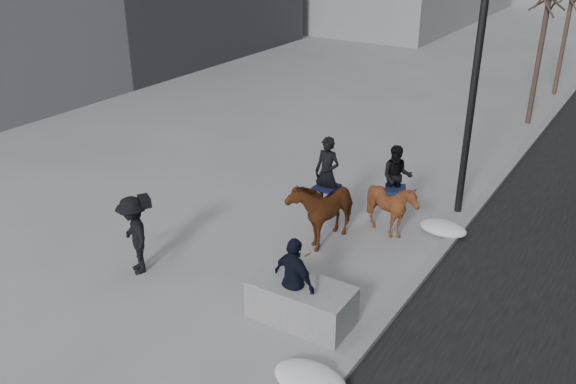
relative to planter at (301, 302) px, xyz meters
The scene contains 11 objects.
ground 1.85m from the planter, 152.77° to the left, with size 120.00×120.00×0.00m, color gray.
curb 10.92m from the planter, 82.68° to the left, with size 0.25×90.00×0.12m, color gray.
planter is the anchor object (origin of this frame).
tree_near 14.82m from the planter, 86.90° to the left, with size 1.20×1.20×5.36m, color #372721, non-canonical shape.
tree_far 19.41m from the planter, 87.65° to the left, with size 1.20×1.20×4.95m, color #392921, non-canonical shape.
mounted_left 3.31m from the planter, 112.63° to the left, with size 0.99×1.98×2.49m.
mounted_right 4.10m from the planter, 89.61° to the left, with size 1.62×1.69×2.22m.
feeder 0.50m from the planter, 145.26° to the right, with size 1.11×0.99×1.75m.
camera_crew 3.95m from the planter, behind, with size 1.31×1.15×1.75m.
lamppost 7.66m from the planter, 80.68° to the left, with size 0.25×1.73×9.09m.
snow_piles 1.57m from the planter, 45.37° to the left, with size 1.30×7.03×0.33m.
Camera 1 is at (6.58, -9.00, 7.14)m, focal length 38.00 mm.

